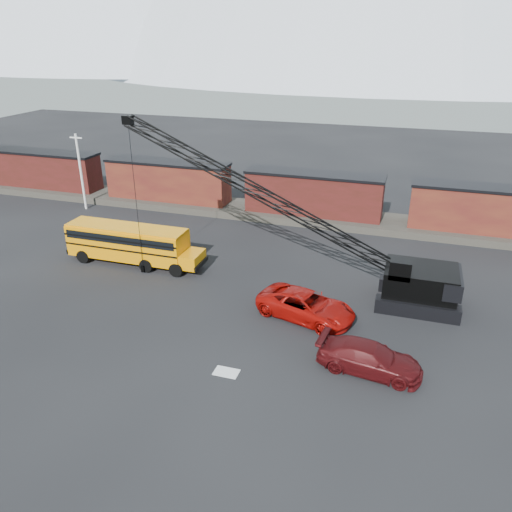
# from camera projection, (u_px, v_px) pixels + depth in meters

# --- Properties ---
(ground) EXTENTS (160.00, 160.00, 0.00)m
(ground) POSITION_uv_depth(u_px,v_px,m) (241.00, 333.00, 31.54)
(ground) COLOR black
(ground) RESTS_ON ground
(gravel_berm) EXTENTS (120.00, 5.00, 0.70)m
(gravel_berm) POSITION_uv_depth(u_px,v_px,m) (313.00, 216.00, 50.52)
(gravel_berm) COLOR #46423A
(gravel_berm) RESTS_ON ground
(boxcar_west_far) EXTENTS (13.70, 3.10, 4.17)m
(boxcar_west_far) POSITION_uv_depth(u_px,v_px,m) (45.00, 169.00, 58.37)
(boxcar_west_far) COLOR #4B1615
(boxcar_west_far) RESTS_ON gravel_berm
(boxcar_west_near) EXTENTS (13.70, 3.10, 4.17)m
(boxcar_west_near) POSITION_uv_depth(u_px,v_px,m) (168.00, 180.00, 53.95)
(boxcar_west_near) COLOR #4A1515
(boxcar_west_near) RESTS_ON gravel_berm
(boxcar_mid) EXTENTS (13.70, 3.10, 4.17)m
(boxcar_mid) POSITION_uv_depth(u_px,v_px,m) (314.00, 194.00, 49.53)
(boxcar_mid) COLOR #4B1615
(boxcar_mid) RESTS_ON gravel_berm
(boxcar_east_near) EXTENTS (13.70, 3.10, 4.17)m
(boxcar_east_near) POSITION_uv_depth(u_px,v_px,m) (488.00, 209.00, 45.11)
(boxcar_east_near) COLOR #4A1515
(boxcar_east_near) RESTS_ON gravel_berm
(utility_pole) EXTENTS (1.40, 0.24, 8.00)m
(utility_pole) POSITION_uv_depth(u_px,v_px,m) (81.00, 171.00, 52.12)
(utility_pole) COLOR silver
(utility_pole) RESTS_ON ground
(snow_patch) EXTENTS (1.40, 0.90, 0.02)m
(snow_patch) POSITION_uv_depth(u_px,v_px,m) (226.00, 372.00, 27.93)
(snow_patch) COLOR silver
(snow_patch) RESTS_ON ground
(school_bus) EXTENTS (11.65, 2.65, 3.19)m
(school_bus) POSITION_uv_depth(u_px,v_px,m) (131.00, 243.00, 40.41)
(school_bus) COLOR orange
(school_bus) RESTS_ON ground
(red_pickup) EXTENTS (7.15, 4.71, 1.83)m
(red_pickup) POSITION_uv_depth(u_px,v_px,m) (306.00, 306.00, 32.92)
(red_pickup) COLOR #9A0B07
(red_pickup) RESTS_ON ground
(maroon_suv) EXTENTS (6.06, 3.01, 1.69)m
(maroon_suv) POSITION_uv_depth(u_px,v_px,m) (370.00, 358.00, 27.73)
(maroon_suv) COLOR #440C0E
(maroon_suv) RESTS_ON ground
(crawler_crane) EXTENTS (24.02, 4.20, 12.33)m
(crawler_crane) POSITION_uv_depth(u_px,v_px,m) (272.00, 200.00, 34.64)
(crawler_crane) COLOR black
(crawler_crane) RESTS_ON ground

